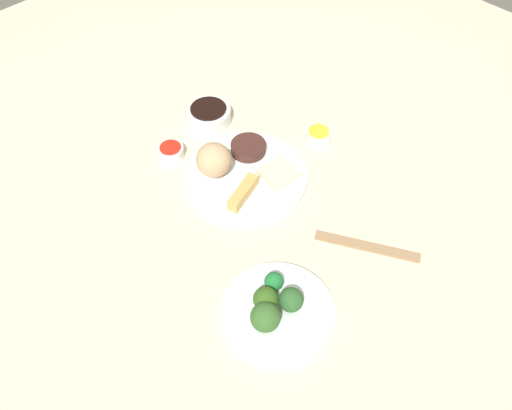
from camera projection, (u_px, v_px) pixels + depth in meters
The scene contains 18 objects.
tabletop at pixel (253, 197), 1.22m from camera, with size 2.20×2.20×0.02m, color beige.
main_plate at pixel (247, 176), 1.24m from camera, with size 0.28×0.28×0.02m, color white.
rice_scoop at pixel (214, 160), 1.20m from camera, with size 0.08×0.08×0.08m, color tan.
spring_roll at pixel (244, 194), 1.18m from camera, with size 0.10×0.02×0.03m, color tan.
crab_rangoon_wonton at pixel (278, 173), 1.23m from camera, with size 0.07×0.07×0.01m, color beige.
stir_fry_heap at pixel (248, 148), 1.27m from camera, with size 0.08×0.08×0.02m, color #44241E.
broccoli_plate at pixel (278, 312), 1.02m from camera, with size 0.21×0.21×0.01m, color white.
broccoli_floret_0 at pixel (291, 300), 1.00m from camera, with size 0.05×0.05×0.05m, color #2C5B2B.
broccoli_floret_1 at pixel (265, 317), 0.97m from camera, with size 0.06×0.06×0.06m, color #366229.
broccoli_floret_2 at pixel (266, 299), 1.00m from camera, with size 0.05×0.05×0.05m, color #335C1C.
broccoli_floret_3 at pixel (274, 282), 1.03m from camera, with size 0.04×0.04×0.04m, color #1F7535.
soy_sauce_bowl at pixel (209, 115), 1.35m from camera, with size 0.11×0.11×0.04m, color white.
soy_sauce_bowl_liquid at pixel (208, 109), 1.34m from camera, with size 0.09×0.09×0.00m, color black.
sauce_ramekin_hot_mustard at pixel (318, 136), 1.32m from camera, with size 0.06×0.06×0.03m, color white.
sauce_ramekin_hot_mustard_liquid at pixel (319, 131), 1.30m from camera, with size 0.05×0.05×0.00m, color yellow.
sauce_ramekin_sweet_and_sour at pixel (171, 152), 1.28m from camera, with size 0.06×0.06×0.03m, color white.
sauce_ramekin_sweet_and_sour_liquid at pixel (170, 147), 1.27m from camera, with size 0.05×0.05×0.00m, color red.
chopsticks_pair at pixel (367, 246), 1.12m from camera, with size 0.22×0.02×0.01m, color #9E7B55.
Camera 1 is at (0.56, 0.57, 0.93)m, focal length 38.27 mm.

